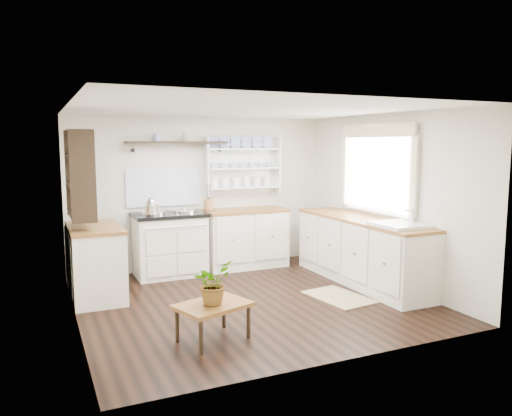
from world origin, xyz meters
name	(u,v)px	position (x,y,z in m)	size (l,w,h in m)	color
floor	(251,300)	(0.00, 0.00, 0.00)	(4.00, 3.80, 0.01)	black
wall_back	(201,193)	(0.00, 1.90, 1.15)	(4.00, 0.02, 2.30)	beige
wall_right	(386,199)	(2.00, 0.00, 1.15)	(0.02, 3.80, 2.30)	beige
wall_left	(73,217)	(-2.00, 0.00, 1.15)	(0.02, 3.80, 2.30)	beige
ceiling	(250,109)	(0.00, 0.00, 2.30)	(4.00, 3.80, 0.01)	white
window	(377,168)	(1.95, 0.15, 1.56)	(0.08, 1.55, 1.22)	white
aga_cooker	(170,244)	(-0.60, 1.57, 0.46)	(1.02, 0.71, 0.94)	silver
back_cabinets	(245,237)	(0.60, 1.60, 0.46)	(1.27, 0.63, 0.90)	beige
right_cabinets	(362,250)	(1.70, 0.10, 0.46)	(0.62, 2.43, 0.90)	beige
belfast_sink	(399,234)	(1.70, -0.65, 0.80)	(0.55, 0.60, 0.45)	white
left_cabinets	(96,261)	(-1.70, 0.90, 0.46)	(0.62, 1.13, 0.90)	beige
plate_rack	(241,166)	(0.65, 1.86, 1.56)	(1.20, 0.22, 0.90)	white
high_shelf	(177,143)	(-0.40, 1.78, 1.91)	(1.50, 0.29, 0.16)	black
left_shelving	(80,173)	(-1.84, 0.90, 1.55)	(0.28, 0.80, 1.05)	black
kettle	(151,206)	(-0.88, 1.45, 1.04)	(0.18, 0.18, 0.22)	silver
utensil_crock	(208,205)	(0.04, 1.68, 0.99)	(0.14, 0.14, 0.16)	#A4683C
center_table	(213,308)	(-0.83, -0.99, 0.32)	(0.80, 0.67, 0.37)	brown
potted_plant	(213,283)	(-0.83, -0.99, 0.58)	(0.37, 0.32, 0.42)	#3F7233
floor_rug	(339,297)	(1.04, -0.36, 0.01)	(0.55, 0.85, 0.02)	#8B7550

